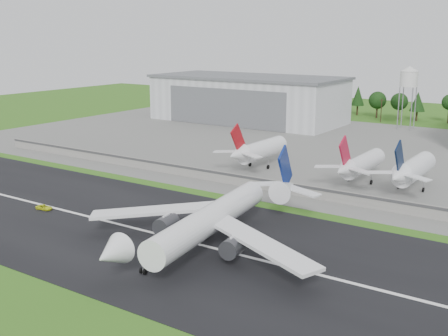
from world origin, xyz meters
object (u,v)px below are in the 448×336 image
Objects in this scene: main_airliner at (208,226)px; parked_jet_navy at (411,170)px; parked_jet_red_b at (359,164)px; ground_vehicle at (44,207)px; parked_jet_red_a at (257,150)px.

parked_jet_navy is (21.97, 67.01, 1.43)m from main_airliner.
parked_jet_red_b is at bearing -179.81° from parked_jet_navy.
main_airliner is at bearing -95.86° from ground_vehicle.
parked_jet_navy is (15.10, 0.05, 0.33)m from parked_jet_red_b.
parked_jet_red_b is (56.73, 68.90, 5.29)m from ground_vehicle.
main_airliner is 13.46× the size of ground_vehicle.
ground_vehicle is 72.48m from parked_jet_red_a.
parked_jet_navy reaches higher than parked_jet_red_a.
parked_jet_navy is at bearing 0.19° from parked_jet_red_b.
main_airliner is 50.07m from ground_vehicle.
main_airliner is 1.89× the size of parked_jet_red_a.
main_airliner reaches higher than parked_jet_navy.
parked_jet_red_a is 1.00× the size of parked_jet_red_b.
ground_vehicle is 99.72m from parked_jet_navy.
parked_jet_navy is (50.16, 0.01, 0.07)m from parked_jet_red_a.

